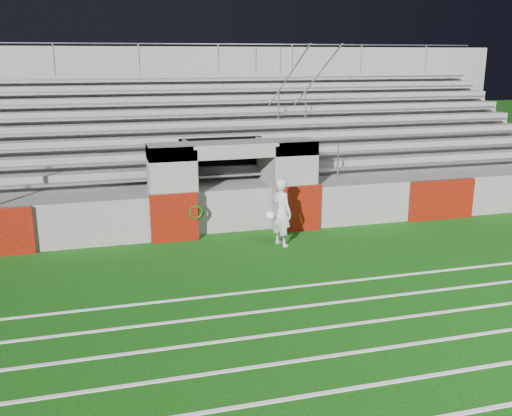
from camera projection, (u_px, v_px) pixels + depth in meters
name	position (u px, v px, depth m)	size (l,w,h in m)	color
ground	(268.00, 273.00, 13.44)	(90.00, 90.00, 0.00)	#0F440B
field_markings	(361.00, 387.00, 8.78)	(28.00, 8.09, 0.01)	white
stadium_structure	(205.00, 155.00, 20.47)	(26.00, 8.48, 5.42)	slate
goalkeeper_with_ball	(281.00, 212.00, 15.16)	(0.80, 0.79, 1.85)	#A7ACB1
hose_coil	(196.00, 212.00, 15.65)	(0.49, 0.14, 0.49)	#0C3D14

